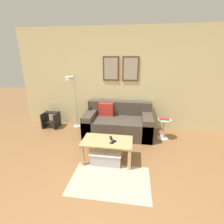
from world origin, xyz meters
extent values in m
cube|color=beige|center=(0.00, 2.98, 1.27)|extent=(5.60, 0.06, 2.55)
cube|color=#513823|center=(-0.35, 2.93, 1.57)|extent=(0.40, 0.02, 0.59)
cube|color=#ADA38E|center=(-0.35, 2.92, 1.57)|extent=(0.33, 0.01, 0.52)
cube|color=#513823|center=(0.13, 2.93, 1.57)|extent=(0.40, 0.02, 0.59)
cube|color=#ADA38E|center=(0.13, 2.92, 1.57)|extent=(0.33, 0.01, 0.52)
cube|color=#C1B299|center=(-0.06, 0.84, 0.00)|extent=(1.26, 0.80, 0.01)
cube|color=#4C4238|center=(-0.11, 2.47, 0.21)|extent=(1.63, 0.87, 0.43)
cube|color=#4C4238|center=(-0.11, 2.81, 0.60)|extent=(1.63, 0.20, 0.34)
cube|color=#4C4238|center=(-0.81, 2.47, 0.27)|extent=(0.24, 0.87, 0.55)
cube|color=#4C4238|center=(0.59, 2.47, 0.27)|extent=(0.24, 0.87, 0.55)
cube|color=red|center=(-0.44, 2.64, 0.59)|extent=(0.36, 0.14, 0.32)
cube|color=tan|center=(-0.19, 1.37, 0.41)|extent=(0.91, 0.50, 0.02)
cube|color=tan|center=(-0.61, 1.16, 0.20)|extent=(0.06, 0.06, 0.40)
cube|color=tan|center=(0.23, 1.16, 0.20)|extent=(0.06, 0.06, 0.40)
cube|color=tan|center=(-0.61, 1.58, 0.20)|extent=(0.06, 0.06, 0.40)
cube|color=tan|center=(0.23, 1.58, 0.20)|extent=(0.06, 0.06, 0.40)
cube|color=#B2B2B7|center=(-0.20, 1.33, 0.11)|extent=(0.54, 0.38, 0.21)
cube|color=silver|center=(-0.20, 1.33, 0.22)|extent=(0.56, 0.40, 0.02)
cylinder|color=silver|center=(-1.28, 2.77, 0.01)|extent=(0.21, 0.21, 0.02)
cylinder|color=silver|center=(-1.28, 2.77, 0.71)|extent=(0.03, 0.03, 1.38)
cylinder|color=silver|center=(-1.28, 2.63, 1.40)|extent=(0.02, 0.27, 0.02)
cylinder|color=white|center=(-1.28, 2.49, 1.37)|extent=(0.20, 0.20, 0.09)
cylinder|color=silver|center=(0.98, 2.41, 0.01)|extent=(0.26, 0.26, 0.01)
cylinder|color=silver|center=(0.98, 2.41, 0.24)|extent=(0.04, 0.04, 0.45)
cylinder|color=silver|center=(0.98, 2.41, 0.48)|extent=(0.31, 0.31, 0.02)
cube|color=#387F4C|center=(0.95, 2.41, 0.50)|extent=(0.24, 0.18, 0.02)
cube|color=#B73333|center=(0.97, 2.40, 0.52)|extent=(0.22, 0.14, 0.01)
cube|color=black|center=(-0.13, 1.44, 0.43)|extent=(0.09, 0.15, 0.02)
cube|color=black|center=(-0.07, 1.32, 0.42)|extent=(0.13, 0.15, 0.01)
cube|color=black|center=(-2.16, 2.65, 0.20)|extent=(0.03, 0.38, 0.41)
cube|color=black|center=(-1.80, 2.65, 0.20)|extent=(0.03, 0.38, 0.41)
cube|color=black|center=(-1.98, 2.59, 0.17)|extent=(0.33, 0.17, 0.02)
cube|color=black|center=(-1.98, 2.72, 0.40)|extent=(0.33, 0.17, 0.02)
camera|label=1|loc=(0.27, -1.20, 1.87)|focal=26.00mm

